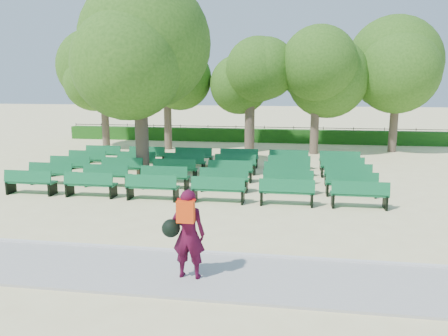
{
  "coord_description": "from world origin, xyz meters",
  "views": [
    {
      "loc": [
        2.88,
        -15.94,
        4.1
      ],
      "look_at": [
        0.55,
        -1.0,
        1.1
      ],
      "focal_mm": 35.0,
      "sensor_mm": 36.0,
      "label": 1
    }
  ],
  "objects": [
    {
      "name": "fence",
      "position": [
        0.0,
        14.4,
        0.0
      ],
      "size": [
        26.0,
        0.1,
        1.02
      ],
      "primitive_type": null,
      "color": "black",
      "rests_on": "ground"
    },
    {
      "name": "bench_array",
      "position": [
        -0.73,
        1.65,
        0.1
      ],
      "size": [
        1.84,
        0.57,
        1.16
      ],
      "rotation": [
        0.0,
        0.0,
        -0.0
      ],
      "color": "#106034",
      "rests_on": "ground"
    },
    {
      "name": "curb",
      "position": [
        0.0,
        -6.25,
        0.05
      ],
      "size": [
        30.0,
        0.12,
        0.1
      ],
      "primitive_type": "cube",
      "color": "silver",
      "rests_on": "ground"
    },
    {
      "name": "tree_line",
      "position": [
        0.0,
        10.0,
        0.0
      ],
      "size": [
        21.8,
        6.8,
        7.04
      ],
      "primitive_type": null,
      "color": "#315E19",
      "rests_on": "ground"
    },
    {
      "name": "tree_among",
      "position": [
        -3.45,
        1.85,
        4.99
      ],
      "size": [
        5.45,
        5.45,
        7.47
      ],
      "color": "brown",
      "rests_on": "ground"
    },
    {
      "name": "paving",
      "position": [
        0.0,
        -7.4,
        0.03
      ],
      "size": [
        30.0,
        2.2,
        0.06
      ],
      "primitive_type": "cube",
      "color": "#A4A39F",
      "rests_on": "ground"
    },
    {
      "name": "person",
      "position": [
        0.81,
        -7.6,
        1.04
      ],
      "size": [
        0.9,
        0.54,
        1.9
      ],
      "rotation": [
        0.0,
        0.0,
        3.11
      ],
      "color": "#3F0920",
      "rests_on": "ground"
    },
    {
      "name": "ground",
      "position": [
        0.0,
        0.0,
        0.0
      ],
      "size": [
        120.0,
        120.0,
        0.0
      ],
      "primitive_type": "plane",
      "color": "beige"
    },
    {
      "name": "hedge",
      "position": [
        0.0,
        14.0,
        0.45
      ],
      "size": [
        26.0,
        0.7,
        0.9
      ],
      "primitive_type": "cube",
      "color": "#1C5215",
      "rests_on": "ground"
    }
  ]
}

